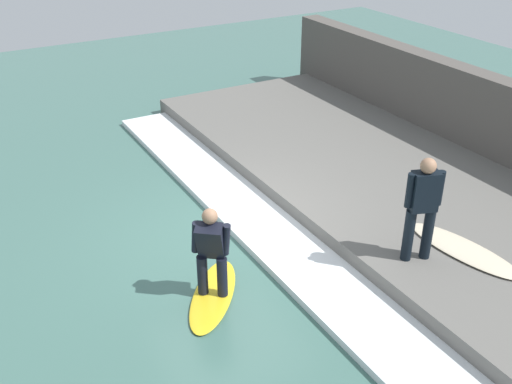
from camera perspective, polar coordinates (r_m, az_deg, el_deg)
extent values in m
plane|color=#426B60|center=(10.08, -2.92, -4.29)|extent=(28.00, 28.00, 0.00)
cube|color=#66635E|center=(11.71, 12.11, 1.01)|extent=(4.40, 11.93, 0.36)
cube|color=#544F49|center=(13.06, 20.68, 6.39)|extent=(0.50, 12.53, 1.88)
cube|color=white|center=(10.31, 0.33, -3.04)|extent=(1.11, 11.34, 0.12)
ellipsoid|color=yellow|center=(8.77, -4.10, -9.75)|extent=(1.51, 1.71, 0.06)
cylinder|color=black|center=(8.60, -5.12, -7.87)|extent=(0.15, 0.15, 0.62)
cylinder|color=black|center=(8.54, -3.24, -8.06)|extent=(0.15, 0.15, 0.62)
cube|color=black|center=(8.23, -4.33, -4.62)|extent=(0.54, 0.55, 0.61)
sphere|color=#A87A5B|center=(8.03, -4.42, -2.33)|extent=(0.22, 0.22, 0.22)
cylinder|color=black|center=(8.26, -5.77, -4.29)|extent=(0.11, 0.19, 0.51)
cylinder|color=black|center=(8.17, -2.88, -4.55)|extent=(0.11, 0.19, 0.51)
cylinder|color=black|center=(9.08, 16.02, -3.80)|extent=(0.16, 0.16, 0.83)
cylinder|color=black|center=(8.96, 14.31, -4.00)|extent=(0.16, 0.16, 0.83)
cube|color=black|center=(8.67, 15.75, 0.06)|extent=(0.44, 0.35, 0.59)
sphere|color=#A87A5B|center=(8.50, 16.10, 2.41)|extent=(0.23, 0.23, 0.23)
cylinder|color=black|center=(8.75, 17.09, 0.37)|extent=(0.11, 0.11, 0.52)
cylinder|color=black|center=(8.57, 14.46, 0.14)|extent=(0.11, 0.11, 0.52)
ellipsoid|color=beige|center=(9.58, 19.19, -5.21)|extent=(0.85, 1.97, 0.06)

